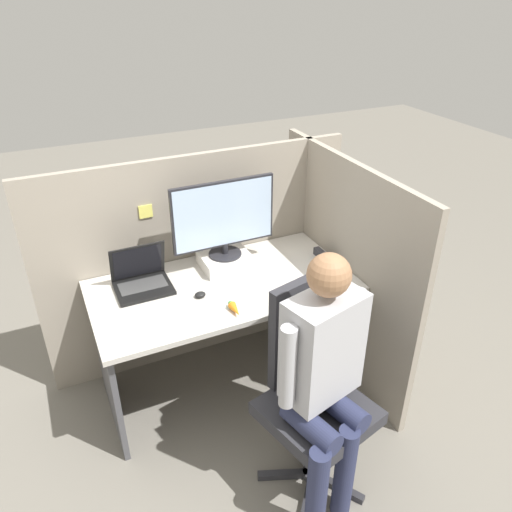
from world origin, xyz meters
name	(u,v)px	position (x,y,z in m)	size (l,w,h in m)	color
ground_plane	(251,424)	(0.00, 0.00, 0.00)	(12.00, 12.00, 0.00)	slate
cubicle_panel_back	(200,260)	(0.00, 0.77, 0.68)	(1.95, 0.05, 1.37)	gray
cubicle_panel_right	(343,269)	(0.75, 0.30, 0.68)	(0.04, 1.39, 1.37)	gray
desk	(224,311)	(0.00, 0.37, 0.55)	(1.45, 0.74, 0.73)	beige
paper_box	(225,260)	(0.09, 0.55, 0.77)	(0.28, 0.24, 0.08)	white
monitor	(224,217)	(0.09, 0.55, 1.05)	(0.60, 0.19, 0.46)	#232328
laptop	(142,280)	(-0.41, 0.53, 0.78)	(0.30, 0.25, 0.25)	black
mouse	(200,295)	(-0.16, 0.31, 0.75)	(0.06, 0.05, 0.03)	black
stapler	(323,256)	(0.65, 0.38, 0.76)	(0.04, 0.17, 0.05)	#2D2D33
carrot_toy	(235,310)	(-0.04, 0.09, 0.76)	(0.04, 0.12, 0.04)	orange
office_chair	(312,383)	(0.17, -0.33, 0.54)	(0.56, 0.61, 1.04)	#2D2D33
person	(325,371)	(0.14, -0.48, 0.76)	(0.47, 0.45, 1.30)	#282D4C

